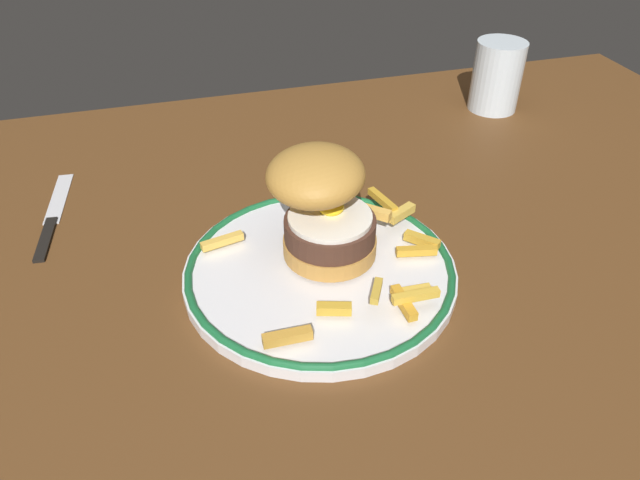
# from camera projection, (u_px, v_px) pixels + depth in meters

# --- Properties ---
(ground_plane) EXTENTS (1.32, 1.02, 0.04)m
(ground_plane) POSITION_uv_depth(u_px,v_px,m) (351.00, 309.00, 0.59)
(ground_plane) COLOR #593619
(dinner_plate) EXTENTS (0.27, 0.27, 0.02)m
(dinner_plate) POSITION_uv_depth(u_px,v_px,m) (320.00, 270.00, 0.60)
(dinner_plate) COLOR silver
(dinner_plate) RESTS_ON ground_plane
(burger) EXTENTS (0.14, 0.14, 0.11)m
(burger) POSITION_uv_depth(u_px,v_px,m) (323.00, 204.00, 0.58)
(burger) COLOR #B98038
(burger) RESTS_ON dinner_plate
(fries_pile) EXTENTS (0.24, 0.22, 0.03)m
(fries_pile) POSITION_uv_depth(u_px,v_px,m) (360.00, 248.00, 0.60)
(fries_pile) COLOR #DCB851
(fries_pile) RESTS_ON dinner_plate
(water_glass) EXTENTS (0.07, 0.07, 0.10)m
(water_glass) POSITION_uv_depth(u_px,v_px,m) (496.00, 80.00, 0.90)
(water_glass) COLOR silver
(water_glass) RESTS_ON ground_plane
(knife) EXTENTS (0.03, 0.18, 0.01)m
(knife) POSITION_uv_depth(u_px,v_px,m) (51.00, 220.00, 0.68)
(knife) COLOR black
(knife) RESTS_ON ground_plane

